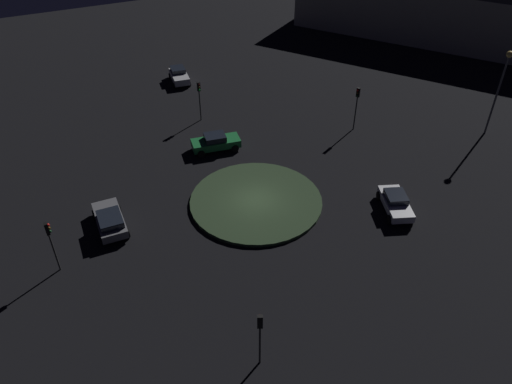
{
  "coord_description": "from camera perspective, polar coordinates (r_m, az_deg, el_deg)",
  "views": [
    {
      "loc": [
        -13.58,
        -28.0,
        24.59
      ],
      "look_at": [
        0.0,
        0.0,
        1.03
      ],
      "focal_mm": 34.92,
      "sensor_mm": 36.0,
      "label": 1
    }
  ],
  "objects": [
    {
      "name": "traffic_light_southwest",
      "position": [
        27.31,
        0.46,
        -15.51
      ],
      "size": [
        0.36,
        0.39,
        4.05
      ],
      "rotation": [
        0.0,
        0.0,
        1.13
      ],
      "color": "#2D2D2D",
      "rests_on": "ground_plane"
    },
    {
      "name": "car_white",
      "position": [
        39.93,
        15.7,
        -1.15
      ],
      "size": [
        3.14,
        4.44,
        1.43
      ],
      "rotation": [
        0.0,
        0.0,
        4.34
      ],
      "color": "white",
      "rests_on": "ground_plane"
    },
    {
      "name": "traffic_light_northeast",
      "position": [
        48.77,
        11.48,
        10.23
      ],
      "size": [
        0.39,
        0.36,
        4.37
      ],
      "rotation": [
        0.0,
        0.0,
        -2.71
      ],
      "color": "#2D2D2D",
      "rests_on": "ground_plane"
    },
    {
      "name": "ground_plane",
      "position": [
        39.66,
        0.0,
        -1.18
      ],
      "size": [
        115.36,
        115.36,
        0.0
      ],
      "primitive_type": "plane",
      "color": "black"
    },
    {
      "name": "car_green",
      "position": [
        45.84,
        -4.64,
        5.72
      ],
      "size": [
        4.6,
        2.55,
        1.55
      ],
      "rotation": [
        0.0,
        0.0,
        -0.15
      ],
      "color": "#1E7238",
      "rests_on": "ground_plane"
    },
    {
      "name": "roundabout_island",
      "position": [
        39.58,
        0.0,
        -1.03
      ],
      "size": [
        10.51,
        10.51,
        0.27
      ],
      "primitive_type": "cylinder",
      "color": "#2D4228",
      "rests_on": "ground_plane"
    },
    {
      "name": "traffic_light_west",
      "position": [
        34.79,
        -22.51,
        -4.82
      ],
      "size": [
        0.36,
        0.31,
        4.11
      ],
      "rotation": [
        0.0,
        0.0,
        0.05
      ],
      "color": "#2D2D2D",
      "rests_on": "ground_plane"
    },
    {
      "name": "traffic_light_north",
      "position": [
        49.89,
        -6.52,
        11.14
      ],
      "size": [
        0.31,
        0.36,
        4.09
      ],
      "rotation": [
        0.0,
        0.0,
        -1.63
      ],
      "color": "#2D2D2D",
      "rests_on": "ground_plane"
    },
    {
      "name": "car_grey",
      "position": [
        38.31,
        -16.39,
        -3.1
      ],
      "size": [
        2.22,
        4.41,
        1.47
      ],
      "rotation": [
        0.0,
        0.0,
        1.54
      ],
      "color": "slate",
      "rests_on": "ground_plane"
    },
    {
      "name": "store_building",
      "position": [
        77.11,
        21.21,
        19.21
      ],
      "size": [
        34.18,
        40.67,
        7.67
      ],
      "rotation": [
        0.0,
        0.0,
        2.18
      ],
      "color": "#ADA893",
      "rests_on": "ground_plane"
    },
    {
      "name": "car_silver",
      "position": [
        59.42,
        -8.81,
        13.07
      ],
      "size": [
        2.38,
        4.01,
        1.51
      ],
      "rotation": [
        0.0,
        0.0,
        4.58
      ],
      "color": "silver",
      "rests_on": "ground_plane"
    },
    {
      "name": "streetlamp_east",
      "position": [
        51.13,
        26.36,
        11.62
      ],
      "size": [
        0.59,
        0.59,
        8.23
      ],
      "color": "#4C4C51",
      "rests_on": "ground_plane"
    }
  ]
}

